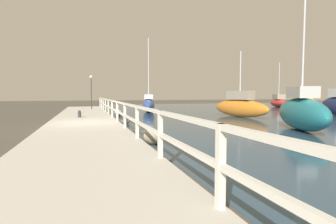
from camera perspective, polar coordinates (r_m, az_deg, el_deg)
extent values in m
plane|color=#4C473D|center=(13.72, -17.83, -3.38)|extent=(120.00, 120.00, 0.00)
cube|color=beige|center=(13.70, -17.84, -2.80)|extent=(3.50, 36.00, 0.28)
cube|color=silver|center=(3.34, 11.35, -11.51)|extent=(0.10, 0.10, 1.06)
cube|color=silver|center=(5.80, -1.70, -4.87)|extent=(0.10, 0.10, 1.06)
cube|color=silver|center=(8.41, -6.75, -2.17)|extent=(0.10, 0.10, 1.06)
cube|color=silver|center=(11.06, -9.39, -0.74)|extent=(0.10, 0.10, 1.06)
cube|color=silver|center=(13.73, -11.00, 0.13)|extent=(0.10, 0.10, 1.06)
cube|color=silver|center=(16.41, -12.09, 0.72)|extent=(0.10, 0.10, 1.06)
cube|color=silver|center=(19.10, -12.87, 1.14)|extent=(0.10, 0.10, 1.06)
cube|color=silver|center=(21.79, -13.46, 1.46)|extent=(0.10, 0.10, 1.06)
cube|color=silver|center=(24.48, -13.92, 1.71)|extent=(0.10, 0.10, 1.06)
cube|color=silver|center=(27.17, -14.29, 1.90)|extent=(0.10, 0.10, 1.06)
cube|color=silver|center=(29.87, -14.59, 2.07)|extent=(0.10, 0.10, 1.06)
cube|color=silver|center=(13.71, -11.03, 2.16)|extent=(0.09, 32.50, 0.08)
cube|color=silver|center=(13.73, -11.00, 0.13)|extent=(0.09, 32.50, 0.08)
ellipsoid|color=gray|center=(8.89, -3.19, -5.35)|extent=(0.71, 0.64, 0.53)
ellipsoid|color=slate|center=(14.87, -9.24, -2.00)|extent=(0.48, 0.43, 0.36)
ellipsoid|color=gray|center=(20.88, -10.72, -0.17)|extent=(0.64, 0.57, 0.48)
cylinder|color=#333338|center=(16.89, -18.71, -0.58)|extent=(0.20, 0.20, 0.31)
sphere|color=#333338|center=(16.88, -18.73, 0.06)|extent=(0.18, 0.18, 0.18)
cylinder|color=#2D2D33|center=(25.24, -16.34, 3.76)|extent=(0.07, 0.07, 2.85)
sphere|color=beige|center=(25.29, -16.41, 7.33)|extent=(0.30, 0.30, 0.30)
ellipsoid|color=gold|center=(32.98, 27.19, 1.82)|extent=(1.94, 4.11, 1.48)
cube|color=#4C566B|center=(32.97, 27.24, 3.49)|extent=(1.20, 1.78, 0.44)
cylinder|color=silver|center=(33.06, 27.37, 7.75)|extent=(0.09, 0.09, 5.36)
ellipsoid|color=#2D4C9E|center=(25.59, -4.22, 1.50)|extent=(2.48, 6.01, 1.25)
cube|color=silver|center=(25.57, -4.23, 3.37)|extent=(1.39, 2.77, 0.42)
cylinder|color=silver|center=(25.68, -4.26, 9.40)|extent=(0.09, 0.09, 5.82)
ellipsoid|color=#192347|center=(25.34, 32.76, 1.12)|extent=(1.92, 3.65, 1.47)
ellipsoid|color=#1E707A|center=(13.82, 27.02, -0.39)|extent=(3.19, 5.20, 1.51)
cube|color=beige|center=(13.79, 27.15, 3.83)|extent=(1.50, 1.97, 0.52)
cylinder|color=silver|center=(14.07, 27.50, 14.87)|extent=(0.09, 0.09, 5.91)
ellipsoid|color=orange|center=(20.23, 15.36, 0.80)|extent=(1.94, 5.63, 1.28)
cube|color=#9E937F|center=(20.20, 15.41, 3.55)|extent=(1.10, 2.41, 0.66)
cylinder|color=silver|center=(20.25, 15.48, 7.67)|extent=(0.09, 0.09, 3.57)
ellipsoid|color=red|center=(37.47, 22.92, 1.80)|extent=(3.04, 4.91, 1.04)
cube|color=#9E937F|center=(37.46, 22.96, 3.08)|extent=(1.69, 2.27, 0.65)
cylinder|color=silver|center=(37.50, 23.04, 6.24)|extent=(0.09, 0.09, 4.78)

